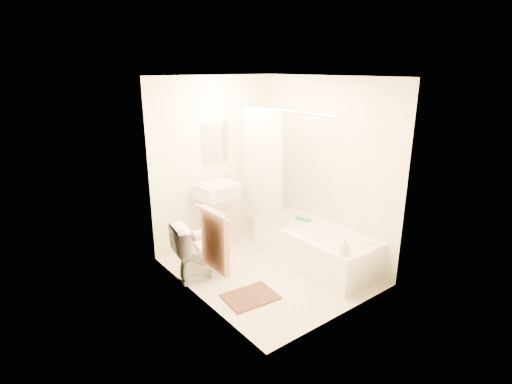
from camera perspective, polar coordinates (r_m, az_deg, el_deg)
floor at (r=5.22m, az=1.71°, el=-11.19°), size 2.40×2.40×0.00m
ceiling at (r=4.58m, az=1.99°, el=16.16°), size 2.40×2.40×0.00m
wall_back at (r=5.71m, az=-5.85°, el=4.18°), size 2.00×0.02×2.40m
wall_left at (r=4.23m, az=-8.69°, el=-0.71°), size 0.02×2.40×2.40m
wall_right at (r=5.44m, az=10.02°, el=3.32°), size 0.02×2.40×2.40m
mirror at (r=5.63m, az=-5.84°, el=7.12°), size 0.40×0.03×0.55m
curtain_rod at (r=4.88m, az=3.95°, el=11.50°), size 0.03×1.70×0.03m
shower_curtain at (r=5.32m, az=0.91°, el=3.50°), size 0.04×0.80×1.55m
towel_bar at (r=4.07m, az=-6.41°, el=-2.81°), size 0.02×0.60×0.02m
towel at (r=4.21m, az=-5.91°, el=-6.82°), size 0.06×0.45×0.66m
toilet_paper at (r=4.53m, az=-8.38°, el=-6.18°), size 0.11×0.12×0.12m
toilet at (r=4.96m, az=-7.53°, el=-8.24°), size 0.80×0.53×0.72m
sink at (r=5.64m, az=-5.69°, el=-3.10°), size 0.59×0.49×1.06m
bathtub at (r=5.37m, az=8.39°, el=-7.70°), size 0.73×1.67×0.47m
bath_mat at (r=4.68m, az=-0.81°, el=-14.73°), size 0.62×0.49×0.02m
soap_bottle at (r=4.64m, az=12.57°, el=-7.76°), size 0.10×0.10×0.18m
scrub_brush at (r=5.56m, az=6.74°, el=-3.91°), size 0.12×0.23×0.04m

